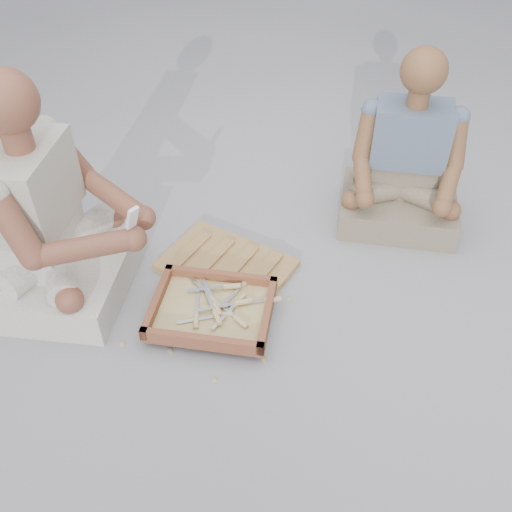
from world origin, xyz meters
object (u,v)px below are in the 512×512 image
at_px(carved_panel, 227,265).
at_px(tool_tray, 212,310).
at_px(companion, 405,170).
at_px(craftsman, 54,226).

bearing_deg(carved_panel, tool_tray, -75.73).
bearing_deg(carved_panel, companion, 47.01).
relative_size(carved_panel, craftsman, 0.57).
distance_m(tool_tray, craftsman, 0.71).
height_order(tool_tray, craftsman, craftsman).
xyz_separation_m(tool_tray, companion, (0.53, 0.96, 0.22)).
xyz_separation_m(carved_panel, craftsman, (-0.57, -0.36, 0.31)).
relative_size(carved_panel, tool_tray, 1.00).
bearing_deg(companion, carved_panel, 34.71).
bearing_deg(companion, craftsman, 28.24).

